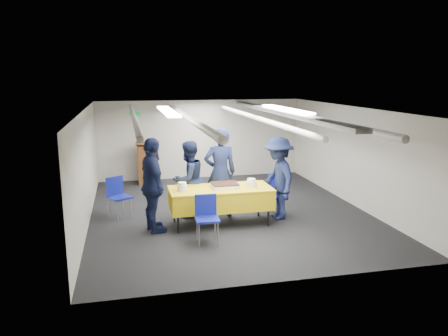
{
  "coord_description": "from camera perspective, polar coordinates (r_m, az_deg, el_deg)",
  "views": [
    {
      "loc": [
        -2.19,
        -9.14,
        2.99
      ],
      "look_at": [
        -0.15,
        -0.2,
        1.05
      ],
      "focal_mm": 35.0,
      "sensor_mm": 36.0,
      "label": 1
    }
  ],
  "objects": [
    {
      "name": "ground",
      "position": [
        9.86,
        0.57,
        -5.7
      ],
      "size": [
        7.0,
        7.0,
        0.0
      ],
      "primitive_type": "plane",
      "color": "black",
      "rests_on": "ground"
    },
    {
      "name": "room_shell",
      "position": [
        9.89,
        0.57,
        5.1
      ],
      "size": [
        6.0,
        7.0,
        2.3
      ],
      "color": "beige",
      "rests_on": "ground"
    },
    {
      "name": "serving_table",
      "position": [
        8.89,
        -0.45,
        -3.93
      ],
      "size": [
        2.07,
        0.91,
        0.77
      ],
      "color": "black",
      "rests_on": "ground"
    },
    {
      "name": "sheet_cake",
      "position": [
        8.86,
        0.1,
        -2.26
      ],
      "size": [
        0.55,
        0.43,
        0.1
      ],
      "color": "white",
      "rests_on": "serving_table"
    },
    {
      "name": "plate_stack_left",
      "position": [
        8.63,
        -5.49,
        -2.47
      ],
      "size": [
        0.2,
        0.2,
        0.17
      ],
      "color": "white",
      "rests_on": "serving_table"
    },
    {
      "name": "plate_stack_right",
      "position": [
        8.92,
        3.58,
        -1.98
      ],
      "size": [
        0.21,
        0.21,
        0.17
      ],
      "color": "white",
      "rests_on": "serving_table"
    },
    {
      "name": "podium",
      "position": [
        12.43,
        -9.92,
        0.75
      ],
      "size": [
        0.62,
        0.53,
        1.25
      ],
      "color": "brown",
      "rests_on": "ground"
    },
    {
      "name": "chair_near",
      "position": [
        8.0,
        -2.31,
        -5.96
      ],
      "size": [
        0.44,
        0.44,
        0.87
      ],
      "color": "gray",
      "rests_on": "ground"
    },
    {
      "name": "chair_right",
      "position": [
        9.62,
        6.48,
        -2.94
      ],
      "size": [
        0.59,
        0.59,
        0.87
      ],
      "color": "gray",
      "rests_on": "ground"
    },
    {
      "name": "chair_left",
      "position": [
        9.64,
        -13.74,
        -3.18
      ],
      "size": [
        0.58,
        0.58,
        0.87
      ],
      "color": "gray",
      "rests_on": "ground"
    },
    {
      "name": "sailor_a",
      "position": [
        9.31,
        -0.51,
        -0.61
      ],
      "size": [
        0.71,
        0.48,
        1.93
      ],
      "primitive_type": "imported",
      "rotation": [
        0.0,
        0.0,
        3.16
      ],
      "color": "black",
      "rests_on": "ground"
    },
    {
      "name": "sailor_b",
      "position": [
        9.35,
        -4.66,
        -1.48
      ],
      "size": [
        1.02,
        0.97,
        1.65
      ],
      "primitive_type": "imported",
      "rotation": [
        0.0,
        0.0,
        3.75
      ],
      "color": "black",
      "rests_on": "ground"
    },
    {
      "name": "sailor_c",
      "position": [
        8.49,
        -9.28,
        -2.26
      ],
      "size": [
        0.68,
        1.16,
        1.86
      ],
      "primitive_type": "imported",
      "rotation": [
        0.0,
        0.0,
        1.8
      ],
      "color": "black",
      "rests_on": "ground"
    },
    {
      "name": "sailor_d",
      "position": [
        9.26,
        7.07,
        -1.31
      ],
      "size": [
        0.71,
        1.17,
        1.77
      ],
      "primitive_type": "imported",
      "rotation": [
        0.0,
        0.0,
        -1.52
      ],
      "color": "black",
      "rests_on": "ground"
    }
  ]
}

